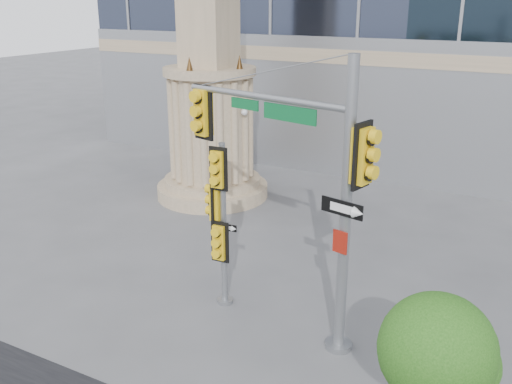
% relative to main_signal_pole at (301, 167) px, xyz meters
% --- Properties ---
extents(ground, '(120.00, 120.00, 0.00)m').
position_rel_main_signal_pole_xyz_m(ground, '(-1.02, -1.77, -4.07)').
color(ground, '#545456').
rests_on(ground, ground).
extents(monument, '(4.40, 4.40, 16.60)m').
position_rel_main_signal_pole_xyz_m(monument, '(-7.02, 7.23, 1.45)').
color(monument, tan).
rests_on(monument, ground).
extents(main_signal_pole, '(5.01, 1.60, 6.57)m').
position_rel_main_signal_pole_xyz_m(main_signal_pole, '(0.00, 0.00, 0.00)').
color(main_signal_pole, slate).
rests_on(main_signal_pole, ground).
extents(secondary_signal_pole, '(0.75, 0.55, 4.31)m').
position_rel_main_signal_pole_xyz_m(secondary_signal_pole, '(-2.22, 0.13, -1.54)').
color(secondary_signal_pole, slate).
rests_on(secondary_signal_pole, ground).
extents(street_tree, '(1.98, 1.93, 3.09)m').
position_rel_main_signal_pole_xyz_m(street_tree, '(3.66, -2.55, -2.04)').
color(street_tree, tan).
rests_on(street_tree, ground).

